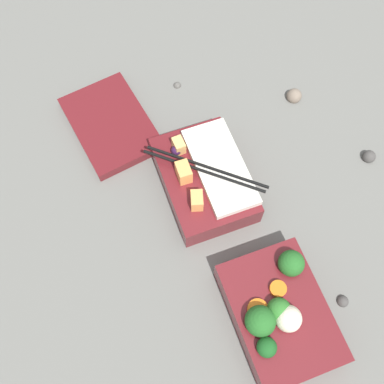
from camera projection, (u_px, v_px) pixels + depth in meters
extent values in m
plane|color=slate|center=(235.00, 253.00, 0.72)|extent=(3.00, 3.00, 0.00)
cube|color=maroon|center=(279.00, 314.00, 0.66)|extent=(0.19, 0.13, 0.05)
sphere|color=#236023|center=(260.00, 321.00, 0.62)|extent=(0.04, 0.04, 0.04)
sphere|color=#236023|center=(291.00, 263.00, 0.66)|extent=(0.04, 0.04, 0.04)
sphere|color=#2D7028|center=(279.00, 310.00, 0.63)|extent=(0.03, 0.03, 0.03)
sphere|color=#19511E|center=(267.00, 347.00, 0.61)|extent=(0.03, 0.03, 0.03)
cylinder|color=orange|center=(258.00, 309.00, 0.64)|extent=(0.04, 0.04, 0.01)
cylinder|color=orange|center=(278.00, 289.00, 0.65)|extent=(0.03, 0.03, 0.01)
sphere|color=beige|center=(288.00, 318.00, 0.62)|extent=(0.04, 0.04, 0.04)
cube|color=maroon|center=(204.00, 180.00, 0.75)|extent=(0.19, 0.13, 0.05)
cube|color=silver|center=(220.00, 167.00, 0.73)|extent=(0.17, 0.08, 0.01)
cube|color=#F4A356|center=(197.00, 200.00, 0.70)|extent=(0.03, 0.03, 0.03)
cube|color=#F4A356|center=(184.00, 172.00, 0.72)|extent=(0.03, 0.02, 0.03)
cube|color=#EAB266|center=(179.00, 145.00, 0.74)|extent=(0.02, 0.02, 0.02)
sphere|color=#381942|center=(176.00, 150.00, 0.74)|extent=(0.02, 0.02, 0.02)
cylinder|color=black|center=(205.00, 167.00, 0.72)|extent=(0.14, 0.16, 0.01)
cylinder|color=black|center=(204.00, 171.00, 0.72)|extent=(0.14, 0.16, 0.01)
cube|color=maroon|center=(111.00, 124.00, 0.82)|extent=(0.20, 0.16, 0.02)
sphere|color=#7A6B5B|center=(294.00, 96.00, 0.85)|extent=(0.03, 0.03, 0.03)
sphere|color=#474442|center=(343.00, 301.00, 0.69)|extent=(0.02, 0.02, 0.02)
sphere|color=#595651|center=(177.00, 84.00, 0.86)|extent=(0.01, 0.01, 0.01)
sphere|color=#474442|center=(369.00, 157.00, 0.79)|extent=(0.02, 0.02, 0.02)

